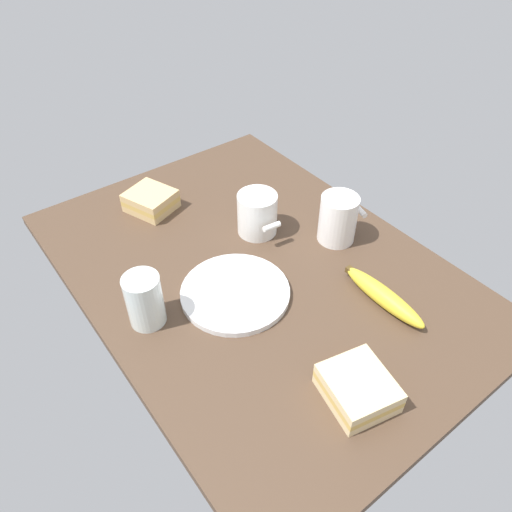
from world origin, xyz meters
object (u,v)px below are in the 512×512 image
object	(u,v)px
sandwich_side	(358,388)
glass_of_milk	(145,303)
sandwich_main	(151,201)
banana	(383,296)
plate_of_food	(235,293)
coffee_mug_black	(257,213)
coffee_mug_milky	(338,218)

from	to	relation	value
sandwich_side	glass_of_milk	bearing A→B (deg)	-151.38
sandwich_main	banana	size ratio (longest dim) A/B	0.66
sandwich_main	banana	world-z (taller)	sandwich_main
sandwich_side	plate_of_food	bearing A→B (deg)	-175.39
plate_of_food	sandwich_main	xyz separation A→B (cm)	(-33.77, 0.55, 1.60)
coffee_mug_black	glass_of_milk	bearing A→B (deg)	-74.92
sandwich_main	glass_of_milk	xyz separation A→B (cm)	(29.38, -16.43, 2.20)
coffee_mug_milky	sandwich_side	distance (cm)	38.48
plate_of_food	sandwich_side	xyz separation A→B (cm)	(29.00, 2.34, 1.60)
sandwich_main	coffee_mug_black	bearing A→B (deg)	34.16
plate_of_food	banana	xyz separation A→B (cm)	(18.07, 20.44, 1.14)
glass_of_milk	banana	bearing A→B (deg)	58.28
sandwich_side	glass_of_milk	size ratio (longest dim) A/B	1.22
sandwich_main	glass_of_milk	bearing A→B (deg)	-29.21
sandwich_main	sandwich_side	distance (cm)	62.79
coffee_mug_milky	glass_of_milk	world-z (taller)	coffee_mug_milky
plate_of_food	sandwich_side	distance (cm)	29.14
sandwich_main	sandwich_side	world-z (taller)	same
glass_of_milk	coffee_mug_milky	bearing A→B (deg)	84.98
coffee_mug_black	banana	bearing A→B (deg)	10.28
sandwich_side	banana	xyz separation A→B (cm)	(-10.93, 18.10, -0.46)
plate_of_food	glass_of_milk	world-z (taller)	glass_of_milk
sandwich_side	glass_of_milk	world-z (taller)	glass_of_milk
sandwich_side	banana	bearing A→B (deg)	121.14
coffee_mug_milky	sandwich_side	bearing A→B (deg)	-39.37
banana	plate_of_food	bearing A→B (deg)	-131.47
plate_of_food	glass_of_milk	xyz separation A→B (cm)	(-4.38, -15.88, 3.80)
coffee_mug_milky	sandwich_main	size ratio (longest dim) A/B	0.84
sandwich_side	coffee_mug_black	bearing A→B (deg)	163.27
glass_of_milk	sandwich_main	bearing A→B (deg)	150.79
plate_of_food	coffee_mug_milky	size ratio (longest dim) A/B	1.98
coffee_mug_milky	sandwich_main	bearing A→B (deg)	-141.74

